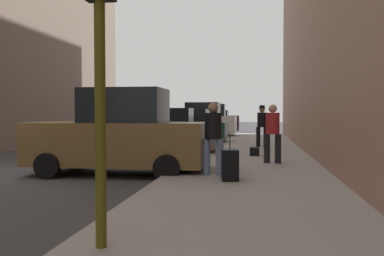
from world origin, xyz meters
name	(u,v)px	position (x,y,z in m)	size (l,w,h in m)	color
ground_plane	(13,176)	(0.00, 0.00, 0.00)	(120.00, 120.00, 0.00)	#38383A
sidewalk	(248,178)	(6.00, 0.00, 0.07)	(4.00, 40.00, 0.15)	gray
parked_bronze_suv	(119,135)	(2.65, 0.60, 1.03)	(4.61, 2.09, 2.25)	brown
parked_gray_coupe	(163,133)	(2.65, 5.87, 0.85)	(4.25, 2.16, 1.79)	slate
parked_dark_green_sedan	(187,127)	(2.65, 11.52, 0.85)	(4.25, 2.16, 1.79)	#193828
parked_white_van	(201,121)	(2.65, 17.09, 1.03)	(4.67, 2.19, 2.25)	silver
parked_black_suv	(209,120)	(2.65, 22.27, 1.03)	(4.63, 2.12, 2.25)	black
parked_red_hatchback	(215,121)	(2.65, 27.18, 0.85)	(4.25, 2.15, 1.79)	#B2191E
fire_hydrant	(205,145)	(4.45, 4.43, 0.50)	(0.42, 0.22, 0.70)	red
traffic_light	(100,9)	(4.50, -5.67, 2.76)	(0.32, 0.32, 3.60)	#514C0F
pedestrian_in_jeans	(213,135)	(5.17, -0.03, 1.10)	(0.50, 0.40, 1.71)	#728CB2
pedestrian_in_red_jacket	(273,130)	(6.66, 2.49, 1.10)	(0.52, 0.46, 1.71)	black
pedestrian_with_fedora	(262,124)	(6.43, 8.28, 1.14)	(0.53, 0.49, 1.78)	black
rolling_suitcase	(230,164)	(5.62, -0.79, 0.49)	(0.43, 0.60, 1.04)	black
duffel_bag	(255,151)	(6.13, 4.61, 0.29)	(0.32, 0.44, 0.28)	black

